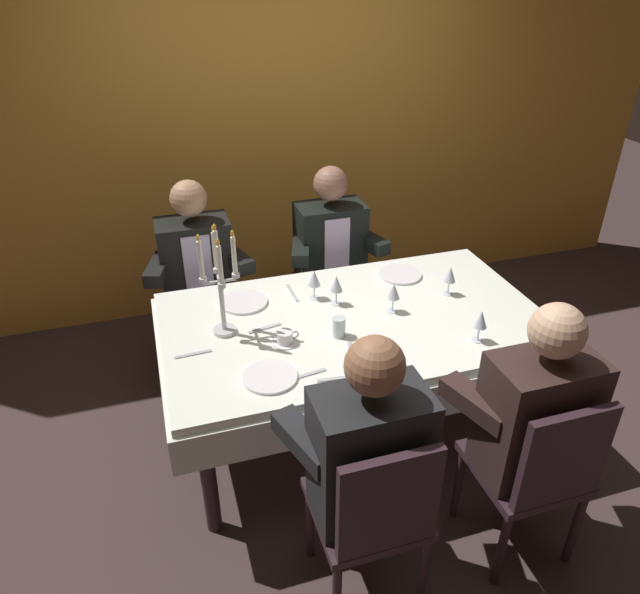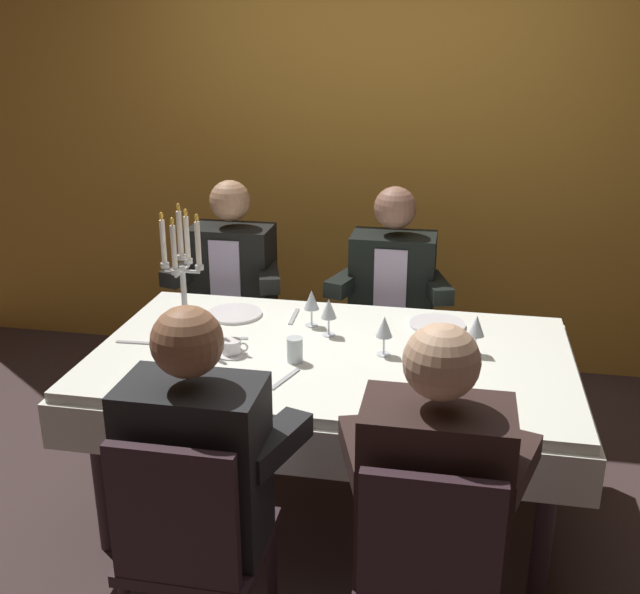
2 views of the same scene
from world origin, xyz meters
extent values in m
plane|color=#40302F|center=(0.00, 0.00, 0.00)|extent=(12.00, 12.00, 0.00)
cube|color=gold|center=(0.00, 1.66, 1.35)|extent=(6.00, 0.12, 2.70)
cube|color=white|center=(0.00, 0.00, 0.72)|extent=(1.90, 1.10, 0.04)
cube|color=white|center=(0.00, 0.00, 0.61)|extent=(1.94, 1.14, 0.18)
cylinder|color=#332128|center=(-0.83, -0.43, 0.35)|extent=(0.07, 0.07, 0.70)
cylinder|color=#332128|center=(0.83, -0.43, 0.35)|extent=(0.07, 0.07, 0.70)
cylinder|color=#332128|center=(-0.83, 0.43, 0.35)|extent=(0.07, 0.07, 0.70)
cylinder|color=#332128|center=(0.83, 0.43, 0.35)|extent=(0.07, 0.07, 0.70)
cylinder|color=silver|center=(-0.64, 0.07, 0.75)|extent=(0.11, 0.11, 0.02)
cylinder|color=silver|center=(-0.64, 0.07, 0.90)|extent=(0.02, 0.02, 0.28)
cylinder|color=silver|center=(-0.64, 0.07, 1.08)|extent=(0.04, 0.04, 0.02)
cylinder|color=white|center=(-0.64, 0.07, 1.18)|extent=(0.02, 0.02, 0.18)
ellipsoid|color=yellow|center=(-0.64, 0.07, 1.29)|extent=(0.02, 0.02, 0.03)
cylinder|color=silver|center=(-0.61, 0.07, 1.02)|extent=(0.07, 0.01, 0.01)
cylinder|color=silver|center=(-0.57, 0.07, 1.04)|extent=(0.04, 0.04, 0.02)
cylinder|color=white|center=(-0.57, 0.07, 1.14)|extent=(0.02, 0.02, 0.18)
ellipsoid|color=yellow|center=(-0.57, 0.07, 1.25)|extent=(0.02, 0.02, 0.03)
cylinder|color=silver|center=(-0.64, 0.11, 1.02)|extent=(0.01, 0.08, 0.01)
cylinder|color=silver|center=(-0.64, 0.14, 1.04)|extent=(0.04, 0.04, 0.02)
cylinder|color=white|center=(-0.64, 0.14, 1.14)|extent=(0.02, 0.02, 0.18)
ellipsoid|color=yellow|center=(-0.64, 0.14, 1.25)|extent=(0.02, 0.02, 0.03)
cylinder|color=silver|center=(-0.68, 0.07, 1.02)|extent=(0.07, 0.01, 0.01)
cylinder|color=silver|center=(-0.72, 0.07, 1.04)|extent=(0.04, 0.04, 0.02)
cylinder|color=white|center=(-0.72, 0.07, 1.14)|extent=(0.02, 0.02, 0.18)
ellipsoid|color=yellow|center=(-0.72, 0.07, 1.25)|extent=(0.02, 0.02, 0.03)
cylinder|color=silver|center=(-0.64, 0.03, 1.02)|extent=(0.01, 0.07, 0.01)
cylinder|color=silver|center=(-0.64, -0.01, 1.04)|extent=(0.04, 0.04, 0.02)
cylinder|color=white|center=(-0.64, -0.01, 1.14)|extent=(0.02, 0.02, 0.18)
ellipsoid|color=yellow|center=(-0.64, -0.01, 1.25)|extent=(0.02, 0.02, 0.03)
cylinder|color=white|center=(0.41, 0.35, 0.75)|extent=(0.25, 0.25, 0.01)
cylinder|color=white|center=(-0.51, -0.34, 0.75)|extent=(0.24, 0.24, 0.01)
cylinder|color=white|center=(-0.50, 0.31, 0.75)|extent=(0.25, 0.25, 0.01)
cylinder|color=silver|center=(-0.04, 0.16, 0.74)|extent=(0.06, 0.06, 0.00)
cylinder|color=silver|center=(-0.04, 0.16, 0.78)|extent=(0.01, 0.01, 0.07)
cone|color=silver|center=(-0.04, 0.16, 0.86)|extent=(0.07, 0.07, 0.08)
cylinder|color=maroon|center=(-0.04, 0.16, 0.84)|extent=(0.04, 0.04, 0.03)
cylinder|color=silver|center=(-0.13, 0.25, 0.74)|extent=(0.06, 0.06, 0.00)
cylinder|color=silver|center=(-0.13, 0.25, 0.78)|extent=(0.01, 0.01, 0.07)
cone|color=silver|center=(-0.13, 0.25, 0.86)|extent=(0.07, 0.07, 0.08)
cylinder|color=maroon|center=(-0.13, 0.25, 0.84)|extent=(0.04, 0.04, 0.03)
cylinder|color=silver|center=(0.21, 0.01, 0.74)|extent=(0.06, 0.06, 0.00)
cylinder|color=silver|center=(0.21, 0.01, 0.78)|extent=(0.01, 0.01, 0.07)
cone|color=silver|center=(0.21, 0.01, 0.86)|extent=(0.07, 0.07, 0.08)
cylinder|color=#E0D172|center=(0.21, 0.01, 0.84)|extent=(0.04, 0.04, 0.03)
cylinder|color=silver|center=(0.49, -0.36, 0.74)|extent=(0.06, 0.06, 0.00)
cylinder|color=silver|center=(0.49, -0.36, 0.78)|extent=(0.01, 0.01, 0.07)
cone|color=silver|center=(0.49, -0.36, 0.86)|extent=(0.07, 0.07, 0.08)
cylinder|color=maroon|center=(0.49, -0.36, 0.84)|extent=(0.04, 0.04, 0.03)
cylinder|color=silver|center=(0.56, 0.08, 0.74)|extent=(0.06, 0.06, 0.00)
cylinder|color=silver|center=(0.56, 0.08, 0.78)|extent=(0.01, 0.01, 0.07)
cone|color=silver|center=(0.56, 0.08, 0.86)|extent=(0.07, 0.07, 0.08)
cylinder|color=silver|center=(-0.13, -0.12, 0.79)|extent=(0.06, 0.06, 0.10)
cylinder|color=white|center=(-0.39, -0.11, 0.74)|extent=(0.12, 0.12, 0.01)
cylinder|color=white|center=(-0.39, -0.11, 0.77)|extent=(0.08, 0.08, 0.05)
torus|color=white|center=(-0.34, -0.11, 0.78)|extent=(0.04, 0.01, 0.04)
cube|color=#B7B7BC|center=(-0.23, -0.44, 0.74)|extent=(0.19, 0.04, 0.01)
cube|color=#B7B7BC|center=(-0.23, 0.34, 0.74)|extent=(0.03, 0.19, 0.01)
cube|color=#B7B7BC|center=(-0.45, 0.04, 0.74)|extent=(0.17, 0.05, 0.01)
cube|color=#B7B7BC|center=(-0.81, -0.07, 0.74)|extent=(0.17, 0.03, 0.01)
cube|color=#B7B7BC|center=(-0.35, -0.37, 0.74)|extent=(0.17, 0.04, 0.01)
cube|color=#B7B7BC|center=(-0.13, -0.29, 0.74)|extent=(0.08, 0.19, 0.01)
cylinder|color=#332128|center=(-0.87, 0.70, 0.21)|extent=(0.04, 0.04, 0.42)
cylinder|color=#332128|center=(-0.51, 0.70, 0.21)|extent=(0.04, 0.04, 0.42)
cylinder|color=#332128|center=(-0.87, 1.06, 0.21)|extent=(0.04, 0.04, 0.42)
cylinder|color=#332128|center=(-0.51, 1.06, 0.21)|extent=(0.04, 0.04, 0.42)
cube|color=#332128|center=(-0.69, 0.88, 0.44)|extent=(0.42, 0.42, 0.04)
cube|color=#332128|center=(-0.69, 1.07, 0.68)|extent=(0.38, 0.04, 0.44)
cube|color=black|center=(-0.69, 0.88, 0.73)|extent=(0.42, 0.26, 0.54)
cube|color=#BCB0D3|center=(-0.69, 0.75, 0.76)|extent=(0.16, 0.01, 0.40)
sphere|color=tan|center=(-0.69, 0.88, 1.14)|extent=(0.21, 0.21, 0.21)
cube|color=black|center=(-0.91, 0.78, 0.77)|extent=(0.19, 0.34, 0.08)
cube|color=black|center=(-0.47, 0.78, 0.77)|extent=(0.19, 0.34, 0.08)
cylinder|color=#332128|center=(-0.08, -0.70, 0.21)|extent=(0.04, 0.04, 0.42)
cylinder|color=#332128|center=(-0.44, -0.70, 0.21)|extent=(0.04, 0.04, 0.42)
cylinder|color=#332128|center=(-0.08, -1.06, 0.21)|extent=(0.04, 0.04, 0.42)
cube|color=#332128|center=(-0.26, -0.88, 0.44)|extent=(0.42, 0.42, 0.04)
cube|color=#332128|center=(-0.26, -1.07, 0.68)|extent=(0.38, 0.04, 0.44)
cube|color=black|center=(-0.26, -0.88, 0.73)|extent=(0.42, 0.26, 0.54)
cube|color=#9195AB|center=(-0.26, -0.75, 0.76)|extent=(0.16, 0.01, 0.40)
sphere|color=#966545|center=(-0.26, -0.88, 1.14)|extent=(0.21, 0.21, 0.21)
cube|color=black|center=(-0.04, -0.78, 0.77)|extent=(0.19, 0.34, 0.08)
cube|color=black|center=(-0.48, -0.78, 0.77)|extent=(0.19, 0.34, 0.08)
cylinder|color=#332128|center=(-0.02, 0.70, 0.21)|extent=(0.04, 0.04, 0.42)
cylinder|color=#332128|center=(0.34, 0.70, 0.21)|extent=(0.04, 0.04, 0.42)
cylinder|color=#332128|center=(-0.02, 1.06, 0.21)|extent=(0.04, 0.04, 0.42)
cylinder|color=#332128|center=(0.34, 1.06, 0.21)|extent=(0.04, 0.04, 0.42)
cube|color=#332128|center=(0.16, 0.88, 0.44)|extent=(0.42, 0.42, 0.04)
cube|color=#332128|center=(0.16, 1.07, 0.68)|extent=(0.38, 0.04, 0.44)
cube|color=black|center=(0.16, 0.88, 0.73)|extent=(0.42, 0.26, 0.54)
cube|color=#C2AFD1|center=(0.16, 0.75, 0.76)|extent=(0.16, 0.01, 0.40)
sphere|color=#916450|center=(0.16, 0.88, 1.14)|extent=(0.21, 0.21, 0.21)
cube|color=black|center=(-0.06, 0.78, 0.77)|extent=(0.19, 0.34, 0.08)
cube|color=black|center=(0.38, 0.78, 0.77)|extent=(0.19, 0.34, 0.08)
cylinder|color=#332128|center=(0.63, -0.70, 0.21)|extent=(0.04, 0.04, 0.42)
cylinder|color=#332128|center=(0.27, -0.70, 0.21)|extent=(0.04, 0.04, 0.42)
cylinder|color=#332128|center=(0.63, -1.06, 0.21)|extent=(0.04, 0.04, 0.42)
cylinder|color=#332128|center=(0.27, -1.06, 0.21)|extent=(0.04, 0.04, 0.42)
cube|color=#332128|center=(0.45, -0.88, 0.44)|extent=(0.42, 0.42, 0.04)
cube|color=#332128|center=(0.45, -1.07, 0.68)|extent=(0.38, 0.04, 0.44)
cube|color=#32211E|center=(0.45, -0.88, 0.73)|extent=(0.42, 0.26, 0.54)
cube|color=#B2C8EA|center=(0.45, -0.75, 0.76)|extent=(0.16, 0.01, 0.40)
sphere|color=#DAAC87|center=(0.45, -0.88, 1.14)|extent=(0.21, 0.21, 0.21)
cube|color=#32211E|center=(0.67, -0.78, 0.77)|extent=(0.19, 0.34, 0.08)
cube|color=#32211E|center=(0.23, -0.78, 0.77)|extent=(0.19, 0.34, 0.08)
camera|label=1|loc=(-0.89, -2.30, 2.30)|focal=32.57mm
camera|label=2|loc=(0.47, -2.71, 1.97)|focal=41.89mm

